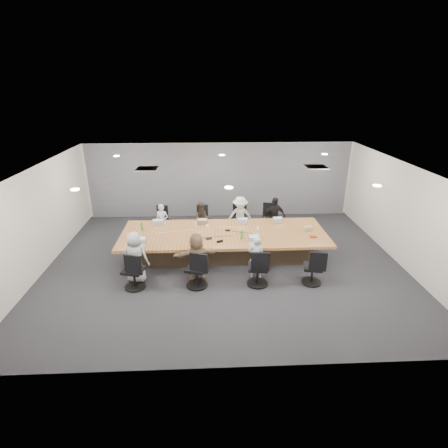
{
  "coord_description": "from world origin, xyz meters",
  "views": [
    {
      "loc": [
        -0.44,
        -8.91,
        4.82
      ],
      "look_at": [
        0.0,
        0.4,
        1.05
      ],
      "focal_mm": 28.0,
      "sensor_mm": 36.0,
      "label": 1
    }
  ],
  "objects_px": {
    "laptop_5": "(197,244)",
    "mug_brown": "(131,236)",
    "conference_table": "(224,243)",
    "chair_6": "(258,270)",
    "chair_1": "(203,223)",
    "person_4": "(135,257)",
    "laptop_1": "(202,223)",
    "person_5": "(197,257)",
    "laptop_2": "(242,222)",
    "laptop_0": "(160,223)",
    "person_3": "(274,217)",
    "bottle_green_right": "(242,235)",
    "chair_2": "(239,221)",
    "bottle_green_left": "(142,227)",
    "laptop_4": "(139,246)",
    "chair_0": "(164,224)",
    "chair_7": "(313,270)",
    "person_1": "(202,220)",
    "person_2": "(240,217)",
    "laptop_3": "(277,221)",
    "canvas_bag": "(308,228)",
    "snack_packet": "(313,236)",
    "laptop_6": "(254,243)",
    "chair_5": "(197,271)",
    "person_6": "(256,257)",
    "person_0": "(162,222)",
    "bottle_clear": "(196,226)",
    "stapler": "(220,241)",
    "chair_4": "(134,273)"
  },
  "relations": [
    {
      "from": "chair_5",
      "to": "chair_6",
      "type": "distance_m",
      "value": 1.55
    },
    {
      "from": "person_6",
      "to": "laptop_0",
      "type": "bearing_deg",
      "value": -26.52
    },
    {
      "from": "chair_6",
      "to": "person_2",
      "type": "distance_m",
      "value": 3.07
    },
    {
      "from": "bottle_green_right",
      "to": "snack_packet",
      "type": "height_order",
      "value": "bottle_green_right"
    },
    {
      "from": "person_2",
      "to": "snack_packet",
      "type": "relative_size",
      "value": 7.11
    },
    {
      "from": "conference_table",
      "to": "person_1",
      "type": "distance_m",
      "value": 1.51
    },
    {
      "from": "person_0",
      "to": "person_6",
      "type": "xyz_separation_m",
      "value": [
        2.76,
        -2.7,
        0.01
      ]
    },
    {
      "from": "laptop_5",
      "to": "person_6",
      "type": "xyz_separation_m",
      "value": [
        1.55,
        -0.55,
        -0.15
      ]
    },
    {
      "from": "bottle_green_left",
      "to": "chair_0",
      "type": "bearing_deg",
      "value": 72.48
    },
    {
      "from": "person_3",
      "to": "bottle_green_left",
      "type": "height_order",
      "value": "person_3"
    },
    {
      "from": "person_2",
      "to": "laptop_3",
      "type": "height_order",
      "value": "person_2"
    },
    {
      "from": "laptop_2",
      "to": "laptop_1",
      "type": "bearing_deg",
      "value": 6.36
    },
    {
      "from": "laptop_5",
      "to": "laptop_6",
      "type": "height_order",
      "value": "same"
    },
    {
      "from": "laptop_1",
      "to": "bottle_green_left",
      "type": "bearing_deg",
      "value": 19.27
    },
    {
      "from": "chair_1",
      "to": "person_4",
      "type": "xyz_separation_m",
      "value": [
        -1.69,
        -3.05,
        0.33
      ]
    },
    {
      "from": "laptop_3",
      "to": "canvas_bag",
      "type": "xyz_separation_m",
      "value": [
        0.78,
        -0.75,
        0.05
      ]
    },
    {
      "from": "person_0",
      "to": "bottle_clear",
      "type": "xyz_separation_m",
      "value": [
        1.15,
        -1.04,
        0.26
      ]
    },
    {
      "from": "laptop_1",
      "to": "canvas_bag",
      "type": "relative_size",
      "value": 1.41
    },
    {
      "from": "laptop_0",
      "to": "laptop_2",
      "type": "height_order",
      "value": "same"
    },
    {
      "from": "person_3",
      "to": "bottle_green_right",
      "type": "xyz_separation_m",
      "value": [
        -1.25,
        -1.81,
        0.18
      ]
    },
    {
      "from": "person_5",
      "to": "laptop_6",
      "type": "xyz_separation_m",
      "value": [
        1.55,
        0.55,
        0.1
      ]
    },
    {
      "from": "chair_7",
      "to": "chair_0",
      "type": "bearing_deg",
      "value": 152.32
    },
    {
      "from": "laptop_5",
      "to": "mug_brown",
      "type": "relative_size",
      "value": 3.0
    },
    {
      "from": "chair_4",
      "to": "chair_1",
      "type": "bearing_deg",
      "value": 79.77
    },
    {
      "from": "chair_0",
      "to": "chair_5",
      "type": "distance_m",
      "value": 3.61
    },
    {
      "from": "laptop_4",
      "to": "person_5",
      "type": "xyz_separation_m",
      "value": [
        1.56,
        -0.55,
        -0.1
      ]
    },
    {
      "from": "person_1",
      "to": "bottle_green_left",
      "type": "bearing_deg",
      "value": -158.71
    },
    {
      "from": "chair_4",
      "to": "laptop_6",
      "type": "xyz_separation_m",
      "value": [
        3.11,
        0.9,
        0.33
      ]
    },
    {
      "from": "laptop_1",
      "to": "person_5",
      "type": "height_order",
      "value": "person_5"
    },
    {
      "from": "laptop_0",
      "to": "laptop_1",
      "type": "relative_size",
      "value": 1.02
    },
    {
      "from": "conference_table",
      "to": "chair_5",
      "type": "bearing_deg",
      "value": -114.3
    },
    {
      "from": "chair_2",
      "to": "bottle_green_left",
      "type": "distance_m",
      "value": 3.38
    },
    {
      "from": "laptop_3",
      "to": "bottle_green_right",
      "type": "xyz_separation_m",
      "value": [
        -1.25,
        -1.26,
        0.11
      ]
    },
    {
      "from": "person_5",
      "to": "bottle_green_right",
      "type": "distance_m",
      "value": 1.55
    },
    {
      "from": "person_2",
      "to": "laptop_2",
      "type": "relative_size",
      "value": 4.33
    },
    {
      "from": "chair_0",
      "to": "chair_7",
      "type": "bearing_deg",
      "value": 153.68
    },
    {
      "from": "chair_2",
      "to": "person_2",
      "type": "relative_size",
      "value": 0.63
    },
    {
      "from": "person_6",
      "to": "laptop_3",
      "type": "bearing_deg",
      "value": -102.33
    },
    {
      "from": "chair_7",
      "to": "person_1",
      "type": "bearing_deg",
      "value": 144.47
    },
    {
      "from": "laptop_2",
      "to": "laptop_0",
      "type": "bearing_deg",
      "value": 6.36
    },
    {
      "from": "conference_table",
      "to": "laptop_5",
      "type": "bearing_deg",
      "value": -133.82
    },
    {
      "from": "person_2",
      "to": "laptop_2",
      "type": "distance_m",
      "value": 0.55
    },
    {
      "from": "person_3",
      "to": "mug_brown",
      "type": "bearing_deg",
      "value": -168.24
    },
    {
      "from": "conference_table",
      "to": "chair_6",
      "type": "xyz_separation_m",
      "value": [
        0.78,
        -1.7,
        0.02
      ]
    },
    {
      "from": "canvas_bag",
      "to": "bottle_green_left",
      "type": "bearing_deg",
      "value": 177.46
    },
    {
      "from": "laptop_0",
      "to": "laptop_2",
      "type": "distance_m",
      "value": 2.58
    },
    {
      "from": "chair_7",
      "to": "laptop_3",
      "type": "relative_size",
      "value": 2.75
    },
    {
      "from": "chair_2",
      "to": "person_1",
      "type": "xyz_separation_m",
      "value": [
        -1.25,
        -0.35,
        0.18
      ]
    },
    {
      "from": "chair_1",
      "to": "stapler",
      "type": "distance_m",
      "value": 2.47
    },
    {
      "from": "person_2",
      "to": "mug_brown",
      "type": "height_order",
      "value": "person_2"
    }
  ]
}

